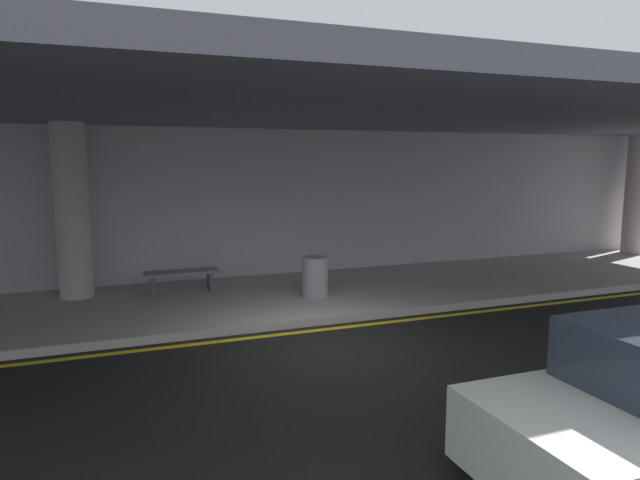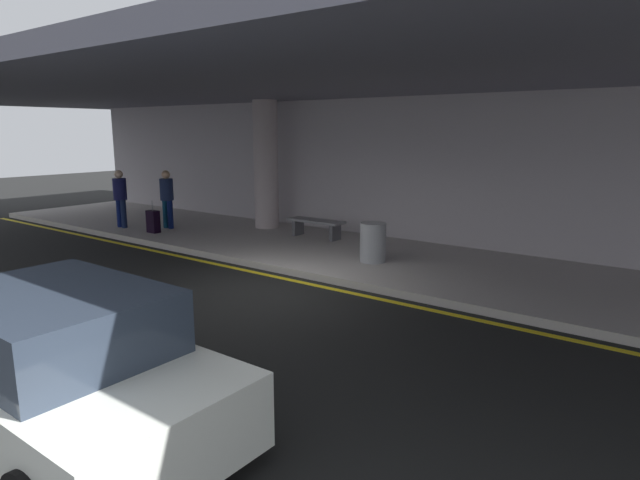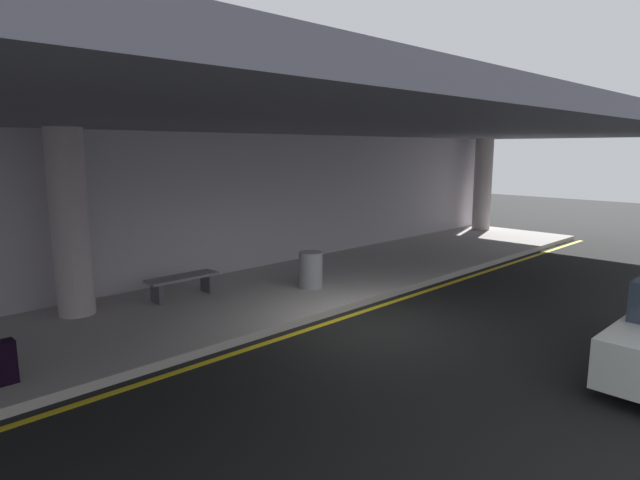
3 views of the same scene
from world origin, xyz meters
name	(u,v)px [view 2 (image 2 of 3)]	position (x,y,z in m)	size (l,w,h in m)	color
ground_plane	(268,289)	(0.00, 0.00, 0.00)	(60.00, 60.00, 0.00)	black
sidewalk	(358,256)	(0.00, 3.10, 0.07)	(26.00, 4.20, 0.15)	#AEA7A3
lane_stripe_yellow	(294,281)	(0.00, 0.75, 0.00)	(26.00, 0.14, 0.01)	yellow
support_column_far_left	(266,165)	(-4.00, 4.35, 1.97)	(0.70, 0.70, 3.65)	#B2A3A5
ceiling_overhang	(347,83)	(0.00, 2.60, 3.95)	(28.00, 13.20, 0.30)	slate
terminal_back_wall	(406,172)	(0.00, 5.35, 1.90)	(26.00, 0.30, 3.80)	#B1AAB0
car_white	(54,368)	(1.72, -4.92, 0.71)	(4.10, 1.92, 1.50)	white
traveler_with_luggage	(167,195)	(-6.19, 2.48, 1.11)	(0.38, 0.38, 1.68)	#062C47
person_waiting_for_ride	(120,195)	(-7.38, 1.74, 1.11)	(0.38, 0.38, 1.68)	#08144D
suitcase_upright_primary	(153,222)	(-5.94, 1.79, 0.46)	(0.36, 0.22, 0.90)	black
bench_metal	(316,225)	(-1.87, 3.94, 0.50)	(1.60, 0.50, 0.48)	slate
trash_bin_steel	(373,242)	(0.73, 2.56, 0.57)	(0.56, 0.56, 0.85)	gray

